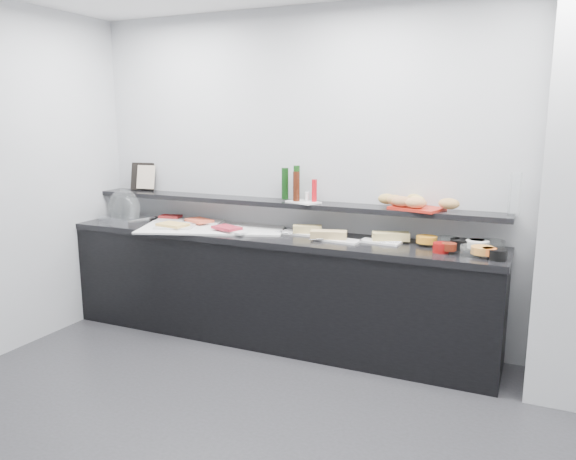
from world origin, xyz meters
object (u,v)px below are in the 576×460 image
at_px(cloche_base, 127,218).
at_px(condiment_tray, 303,202).
at_px(sandwich_plate_mid, 338,240).
at_px(framed_print, 143,177).
at_px(carafe, 515,194).
at_px(bread_tray, 417,208).

relative_size(cloche_base, condiment_tray, 1.69).
distance_m(sandwich_plate_mid, framed_print, 2.11).
relative_size(sandwich_plate_mid, carafe, 1.16).
xyz_separation_m(sandwich_plate_mid, carafe, (1.22, 0.23, 0.39)).
relative_size(cloche_base, framed_print, 1.70).
height_order(sandwich_plate_mid, carafe, carafe).
height_order(bread_tray, carafe, carafe).
distance_m(cloche_base, carafe, 3.31).
bearing_deg(framed_print, sandwich_plate_mid, -17.55).
relative_size(cloche_base, sandwich_plate_mid, 1.27).
distance_m(framed_print, carafe, 3.28).
relative_size(framed_print, condiment_tray, 1.00).
bearing_deg(cloche_base, carafe, 16.97).
xyz_separation_m(cloche_base, bread_tray, (2.61, 0.16, 0.24)).
xyz_separation_m(sandwich_plate_mid, bread_tray, (0.55, 0.20, 0.25)).
relative_size(bread_tray, carafe, 1.21).
bearing_deg(cloche_base, bread_tray, 17.16).
distance_m(condiment_tray, bread_tray, 0.91).
height_order(condiment_tray, carafe, carafe).
xyz_separation_m(sandwich_plate_mid, framed_print, (-2.06, 0.29, 0.37)).
relative_size(framed_print, carafe, 0.87).
height_order(sandwich_plate_mid, condiment_tray, condiment_tray).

